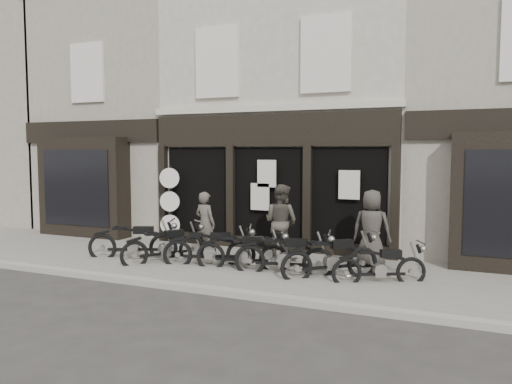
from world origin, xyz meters
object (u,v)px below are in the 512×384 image
at_px(motorcycle_3, 243,255).
at_px(motorcycle_4, 285,259).
at_px(man_centre, 281,222).
at_px(advert_sign_post, 170,208).
at_px(motorcycle_1, 165,249).
at_px(man_right, 372,228).
at_px(motorcycle_0, 134,245).
at_px(motorcycle_6, 380,269).
at_px(motorcycle_5, 331,262).
at_px(man_left, 205,224).
at_px(motorcycle_2, 210,252).

relative_size(motorcycle_3, motorcycle_4, 0.97).
distance_m(man_centre, advert_sign_post, 3.83).
height_order(motorcycle_1, advert_sign_post, advert_sign_post).
relative_size(man_centre, man_right, 1.04).
relative_size(motorcycle_0, advert_sign_post, 0.90).
height_order(motorcycle_3, motorcycle_6, motorcycle_3).
xyz_separation_m(motorcycle_0, motorcycle_5, (5.21, 0.12, -0.01)).
distance_m(motorcycle_3, man_centre, 1.49).
bearing_deg(motorcycle_4, man_right, 28.44).
distance_m(motorcycle_3, advert_sign_post, 3.89).
bearing_deg(advert_sign_post, motorcycle_0, -101.32).
relative_size(motorcycle_6, advert_sign_post, 0.76).
bearing_deg(motorcycle_5, man_left, 127.73).
bearing_deg(motorcycle_6, advert_sign_post, 136.45).
height_order(motorcycle_1, motorcycle_6, motorcycle_1).
distance_m(motorcycle_2, man_centre, 1.95).
height_order(motorcycle_1, motorcycle_4, motorcycle_4).
distance_m(motorcycle_2, man_right, 3.91).
distance_m(motorcycle_3, motorcycle_5, 2.10).
bearing_deg(motorcycle_4, motorcycle_2, 166.08).
bearing_deg(man_centre, motorcycle_2, 55.31).
relative_size(man_right, advert_sign_post, 0.75).
bearing_deg(motorcycle_3, man_right, 13.55).
distance_m(motorcycle_6, man_centre, 3.04).
relative_size(motorcycle_3, motorcycle_5, 1.14).
height_order(motorcycle_0, motorcycle_4, motorcycle_0).
bearing_deg(man_right, motorcycle_1, 17.12).
distance_m(motorcycle_0, man_centre, 3.86).
bearing_deg(advert_sign_post, motorcycle_1, -76.62).
xyz_separation_m(man_centre, man_right, (2.26, 0.11, -0.04)).
relative_size(man_left, man_right, 0.92).
height_order(motorcycle_2, advert_sign_post, advert_sign_post).
distance_m(motorcycle_1, motorcycle_6, 5.29).
relative_size(motorcycle_3, man_left, 1.30).
relative_size(man_centre, advert_sign_post, 0.78).
relative_size(motorcycle_4, man_left, 1.35).
bearing_deg(motorcycle_3, motorcycle_0, 167.91).
bearing_deg(motorcycle_2, motorcycle_4, -24.14).
relative_size(motorcycle_6, man_right, 1.01).
bearing_deg(man_right, motorcycle_5, 63.93).
xyz_separation_m(motorcycle_2, motorcycle_5, (2.99, 0.06, 0.01)).
distance_m(man_right, advert_sign_post, 6.05).
height_order(motorcycle_0, motorcycle_2, motorcycle_0).
distance_m(motorcycle_1, man_left, 1.27).
xyz_separation_m(man_centre, advert_sign_post, (-3.76, 0.71, 0.12)).
bearing_deg(motorcycle_5, advert_sign_post, 121.12).
xyz_separation_m(motorcycle_5, man_left, (-3.61, 0.81, 0.53)).
bearing_deg(motorcycle_5, man_centre, 104.70).
bearing_deg(man_centre, advert_sign_post, 2.98).
relative_size(motorcycle_2, man_right, 1.16).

